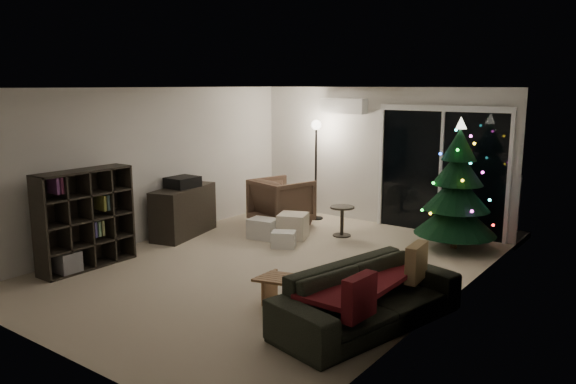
{
  "coord_description": "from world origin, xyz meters",
  "views": [
    {
      "loc": [
        4.71,
        -5.96,
        2.54
      ],
      "look_at": [
        0.1,
        0.3,
        1.05
      ],
      "focal_mm": 35.0,
      "sensor_mm": 36.0,
      "label": 1
    }
  ],
  "objects_px": {
    "bookshelf": "(78,217)",
    "sofa": "(368,297)",
    "armchair": "(282,202)",
    "media_cabinet": "(184,211)",
    "christmas_tree": "(457,184)",
    "coffee_table": "(307,296)"
  },
  "relations": [
    {
      "from": "coffee_table",
      "to": "christmas_tree",
      "type": "relative_size",
      "value": 0.56
    },
    {
      "from": "sofa",
      "to": "coffee_table",
      "type": "height_order",
      "value": "sofa"
    },
    {
      "from": "sofa",
      "to": "coffee_table",
      "type": "xyz_separation_m",
      "value": [
        -0.74,
        -0.07,
        -0.14
      ]
    },
    {
      "from": "sofa",
      "to": "bookshelf",
      "type": "bearing_deg",
      "value": 111.21
    },
    {
      "from": "coffee_table",
      "to": "bookshelf",
      "type": "bearing_deg",
      "value": 173.66
    },
    {
      "from": "media_cabinet",
      "to": "christmas_tree",
      "type": "relative_size",
      "value": 0.65
    },
    {
      "from": "bookshelf",
      "to": "coffee_table",
      "type": "height_order",
      "value": "bookshelf"
    },
    {
      "from": "armchair",
      "to": "christmas_tree",
      "type": "bearing_deg",
      "value": -158.37
    },
    {
      "from": "armchair",
      "to": "christmas_tree",
      "type": "relative_size",
      "value": 0.46
    },
    {
      "from": "media_cabinet",
      "to": "coffee_table",
      "type": "bearing_deg",
      "value": -36.44
    },
    {
      "from": "bookshelf",
      "to": "sofa",
      "type": "distance_m",
      "value": 4.36
    },
    {
      "from": "christmas_tree",
      "to": "bookshelf",
      "type": "bearing_deg",
      "value": -135.1
    },
    {
      "from": "sofa",
      "to": "christmas_tree",
      "type": "xyz_separation_m",
      "value": [
        -0.29,
        3.39,
        0.71
      ]
    },
    {
      "from": "media_cabinet",
      "to": "christmas_tree",
      "type": "distance_m",
      "value": 4.52
    },
    {
      "from": "christmas_tree",
      "to": "armchair",
      "type": "bearing_deg",
      "value": -172.63
    },
    {
      "from": "christmas_tree",
      "to": "coffee_table",
      "type": "bearing_deg",
      "value": -97.33
    },
    {
      "from": "bookshelf",
      "to": "armchair",
      "type": "distance_m",
      "value": 3.71
    },
    {
      "from": "bookshelf",
      "to": "sofa",
      "type": "relative_size",
      "value": 0.63
    },
    {
      "from": "coffee_table",
      "to": "christmas_tree",
      "type": "distance_m",
      "value": 3.59
    },
    {
      "from": "sofa",
      "to": "christmas_tree",
      "type": "distance_m",
      "value": 3.47
    },
    {
      "from": "sofa",
      "to": "christmas_tree",
      "type": "height_order",
      "value": "christmas_tree"
    },
    {
      "from": "armchair",
      "to": "christmas_tree",
      "type": "height_order",
      "value": "christmas_tree"
    }
  ]
}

